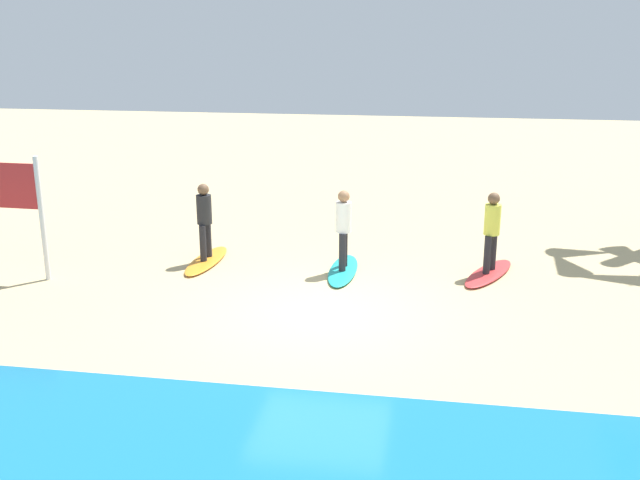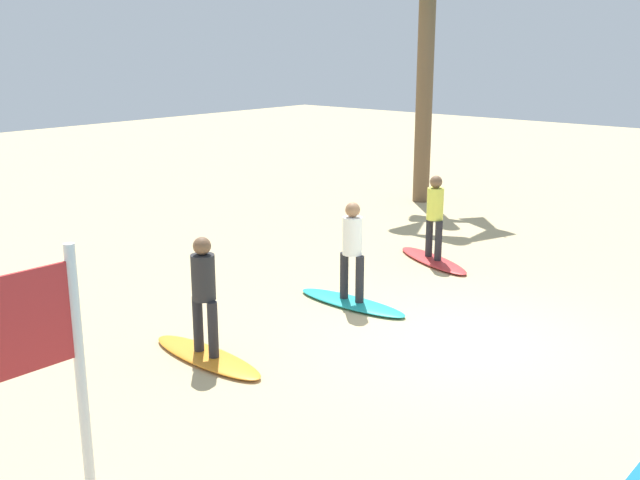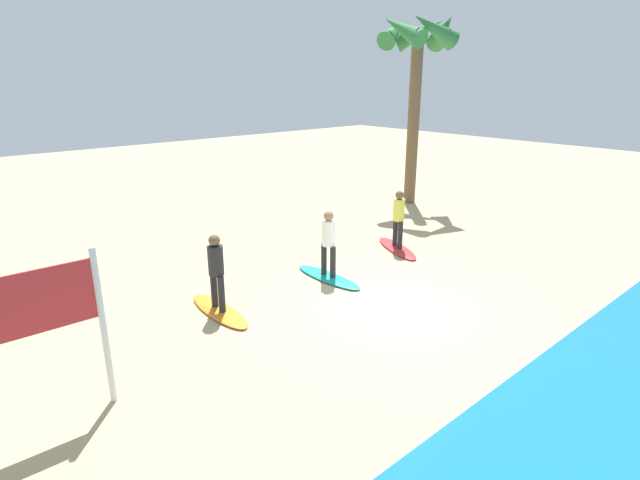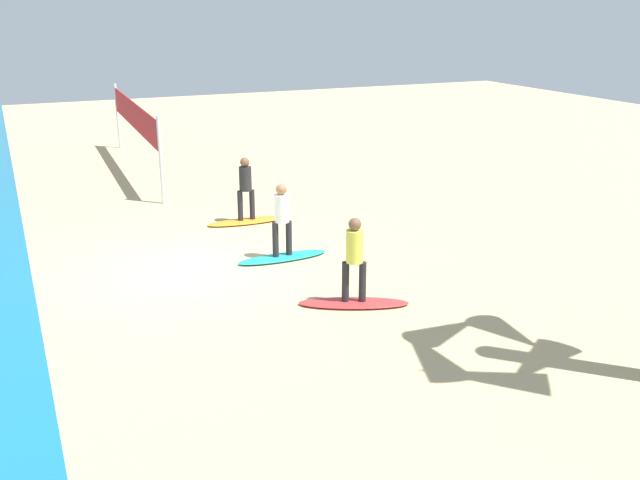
% 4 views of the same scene
% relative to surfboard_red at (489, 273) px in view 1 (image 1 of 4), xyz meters
% --- Properties ---
extents(ground_plane, '(60.00, 60.00, 0.00)m').
position_rel_surfboard_red_xyz_m(ground_plane, '(3.06, 2.51, -0.04)').
color(ground_plane, tan).
extents(surfboard_red, '(1.37, 2.15, 0.09)m').
position_rel_surfboard_red_xyz_m(surfboard_red, '(0.00, 0.00, 0.00)').
color(surfboard_red, red).
rests_on(surfboard_red, ground).
extents(surfer_red, '(0.32, 0.43, 1.64)m').
position_rel_surfboard_red_xyz_m(surfer_red, '(0.00, 0.00, 0.99)').
color(surfer_red, '#232328').
rests_on(surfer_red, surfboard_red).
extents(surfboard_teal, '(0.58, 2.11, 0.09)m').
position_rel_surfboard_red_xyz_m(surfboard_teal, '(2.96, 0.30, 0.00)').
color(surfboard_teal, teal).
rests_on(surfboard_teal, ground).
extents(surfer_teal, '(0.32, 0.46, 1.64)m').
position_rel_surfboard_red_xyz_m(surfer_teal, '(2.96, 0.30, 0.99)').
color(surfer_teal, '#232328').
rests_on(surfer_teal, surfboard_teal).
extents(surfboard_orange, '(0.64, 2.12, 0.09)m').
position_rel_surfboard_red_xyz_m(surfboard_orange, '(5.95, 0.14, 0.00)').
color(surfboard_orange, orange).
rests_on(surfboard_orange, ground).
extents(surfer_orange, '(0.32, 0.46, 1.64)m').
position_rel_surfboard_red_xyz_m(surfer_orange, '(5.95, 0.14, 0.99)').
color(surfer_orange, '#232328').
rests_on(surfer_orange, surfboard_orange).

